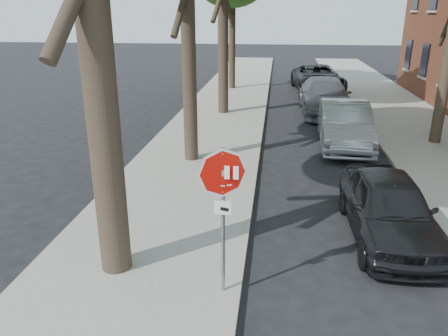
% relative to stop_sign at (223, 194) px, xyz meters
% --- Properties ---
extents(ground, '(120.00, 120.00, 0.00)m').
position_rel_stop_sign_xyz_m(ground, '(0.70, 0.03, -1.95)').
color(ground, black).
rests_on(ground, ground).
extents(sidewalk_left, '(4.00, 55.00, 0.12)m').
position_rel_stop_sign_xyz_m(sidewalk_left, '(-1.80, 12.03, -1.89)').
color(sidewalk_left, gray).
rests_on(sidewalk_left, ground).
extents(sidewalk_right, '(4.00, 55.00, 0.12)m').
position_rel_stop_sign_xyz_m(sidewalk_right, '(6.70, 12.03, -1.89)').
color(sidewalk_right, gray).
rests_on(sidewalk_right, ground).
extents(curb_left, '(0.12, 55.00, 0.13)m').
position_rel_stop_sign_xyz_m(curb_left, '(0.25, 12.03, -1.88)').
color(curb_left, '#9E9384').
rests_on(curb_left, ground).
extents(curb_right, '(0.12, 55.00, 0.13)m').
position_rel_stop_sign_xyz_m(curb_right, '(4.65, 12.03, -1.88)').
color(curb_right, '#9E9384').
rests_on(curb_right, ground).
extents(stop_sign, '(0.76, 0.34, 2.61)m').
position_rel_stop_sign_xyz_m(stop_sign, '(0.00, 0.00, 0.00)').
color(stop_sign, gray).
rests_on(stop_sign, sidewalk_left).
extents(car_a, '(1.75, 4.18, 1.41)m').
position_rel_stop_sign_xyz_m(car_a, '(3.30, 2.56, -1.24)').
color(car_a, black).
rests_on(car_a, ground).
extents(car_b, '(1.88, 4.92, 1.60)m').
position_rel_stop_sign_xyz_m(car_b, '(3.30, 9.48, -1.15)').
color(car_b, gray).
rests_on(car_b, ground).
extents(car_c, '(2.44, 5.65, 1.62)m').
position_rel_stop_sign_xyz_m(car_c, '(3.13, 15.00, -1.14)').
color(car_c, '#545459').
rests_on(car_c, ground).
extents(car_d, '(3.23, 5.96, 1.59)m').
position_rel_stop_sign_xyz_m(car_d, '(3.27, 20.95, -1.15)').
color(car_d, black).
rests_on(car_d, ground).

